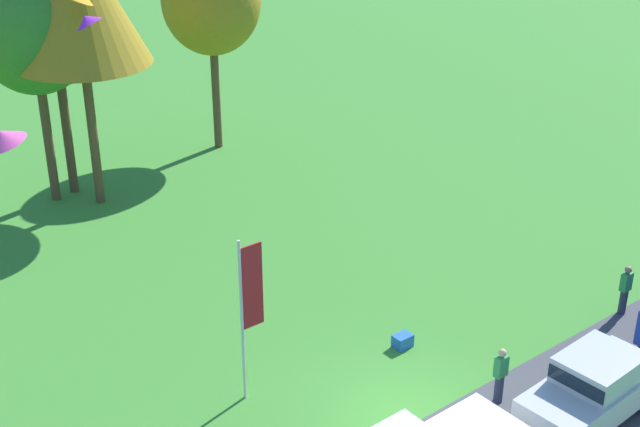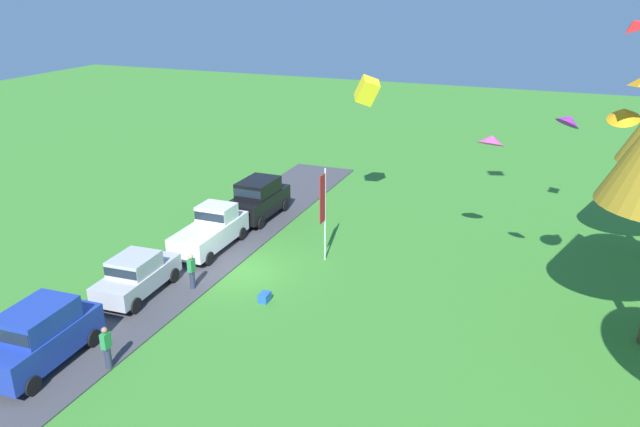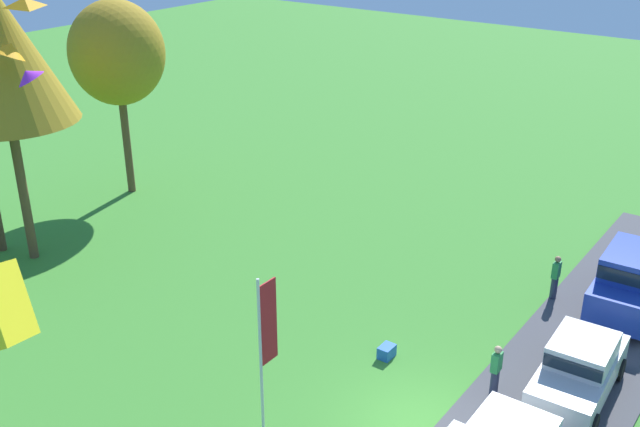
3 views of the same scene
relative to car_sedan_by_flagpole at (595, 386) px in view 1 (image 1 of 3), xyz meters
name	(u,v)px [view 1 (image 1 of 3)]	position (x,y,z in m)	size (l,w,h in m)	color
ground_plane	(403,416)	(-3.75, 3.09, -1.04)	(120.00, 120.00, 0.00)	#3D842D
car_sedan_by_flagpole	(595,386)	(0.00, 0.00, 0.00)	(4.48, 2.13, 1.84)	#B7B7BC
person_on_lawn	(500,376)	(-1.39, 1.93, -0.16)	(0.36, 0.24, 1.71)	#2D334C
person_watching_sky	(625,290)	(5.01, 2.51, -0.16)	(0.36, 0.24, 1.71)	#2D334C
tree_lone_near	(33,31)	(-5.25, 21.72, 5.76)	(4.38, 4.38, 9.24)	brown
tree_left_of_center	(53,21)	(-4.35, 21.98, 5.94)	(4.49, 4.49, 9.48)	brown
tree_right_of_center	(211,1)	(2.99, 22.61, 5.61)	(4.28, 4.28, 9.03)	brown
flag_banner	(249,298)	(-6.30, 6.31, 1.97)	(0.71, 0.08, 4.75)	silver
cooler_box	(403,341)	(-1.56, 5.45, -0.84)	(0.56, 0.40, 0.40)	blue
kite_delta_high_right	(2,137)	(-9.59, 13.47, 5.04)	(1.26, 1.26, 0.41)	#EA4C9E
kite_delta_mid_center	(87,20)	(-5.30, 16.68, 7.08)	(0.93, 0.93, 0.31)	purple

